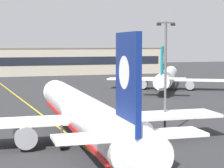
# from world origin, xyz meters

# --- Properties ---
(taxiway_centreline) EXTENTS (7.28, 179.88, 0.01)m
(taxiway_centreline) POSITION_xyz_m (0.00, 30.00, 0.00)
(taxiway_centreline) COLOR yellow
(taxiway_centreline) RESTS_ON ground
(airliner_foreground) EXTENTS (32.20, 41.51, 11.65)m
(airliner_foreground) POSITION_xyz_m (0.91, 11.90, 3.37)
(airliner_foreground) COLOR white
(airliner_foreground) RESTS_ON ground
(airliner_background) EXTENTS (26.86, 33.43, 10.37)m
(airliner_background) POSITION_xyz_m (34.09, 59.92, 3.00)
(airliner_background) COLOR white
(airliner_background) RESTS_ON ground
(apron_lamp_post) EXTENTS (2.24, 0.90, 13.42)m
(apron_lamp_post) POSITION_xyz_m (11.17, 13.06, 7.02)
(apron_lamp_post) COLOR #515156
(apron_lamp_post) RESTS_ON ground
(terminal_building) EXTENTS (114.56, 12.40, 9.71)m
(terminal_building) POSITION_xyz_m (1.62, 118.99, 4.86)
(terminal_building) COLOR #B2A893
(terminal_building) RESTS_ON ground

